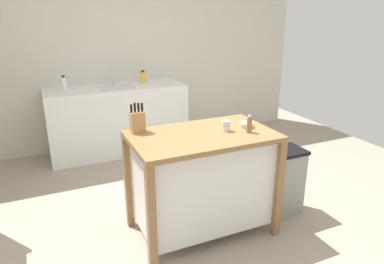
{
  "coord_description": "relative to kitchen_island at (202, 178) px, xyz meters",
  "views": [
    {
      "loc": [
        -1.22,
        -2.37,
        1.83
      ],
      "look_at": [
        -0.06,
        0.2,
        0.84
      ],
      "focal_mm": 32.83,
      "sensor_mm": 36.0,
      "label": 1
    }
  ],
  "objects": [
    {
      "name": "wall_back",
      "position": [
        0.06,
        2.45,
        0.8
      ],
      "size": [
        5.19,
        0.1,
        2.6
      ],
      "primitive_type": "cube",
      "color": "beige",
      "rests_on": "ground"
    },
    {
      "name": "knife_block",
      "position": [
        -0.46,
        0.25,
        0.48
      ],
      "size": [
        0.11,
        0.09,
        0.24
      ],
      "color": "#AD7F4C",
      "rests_on": "kitchen_island"
    },
    {
      "name": "bottle_spray_cleaner",
      "position": [
        -0.85,
        2.1,
        0.48
      ],
      "size": [
        0.06,
        0.06,
        0.19
      ],
      "color": "white",
      "rests_on": "sink_counter"
    },
    {
      "name": "bottle_hand_soap",
      "position": [
        0.17,
        2.19,
        0.47
      ],
      "size": [
        0.07,
        0.07,
        0.17
      ],
      "color": "yellow",
      "rests_on": "sink_counter"
    },
    {
      "name": "sink_faucet",
      "position": [
        -0.22,
        2.24,
        0.5
      ],
      "size": [
        0.02,
        0.02,
        0.22
      ],
      "color": "#B7BCC1",
      "rests_on": "sink_counter"
    },
    {
      "name": "kitchen_island",
      "position": [
        0.0,
        0.0,
        0.0
      ],
      "size": [
        1.16,
        0.7,
        0.89
      ],
      "color": "olive",
      "rests_on": "ground"
    },
    {
      "name": "trash_bin",
      "position": [
        0.82,
        -0.04,
        -0.18
      ],
      "size": [
        0.36,
        0.28,
        0.63
      ],
      "color": "gray",
      "rests_on": "ground"
    },
    {
      "name": "drinking_cup",
      "position": [
        0.2,
        -0.02,
        0.44
      ],
      "size": [
        0.07,
        0.07,
        0.09
      ],
      "color": "silver",
      "rests_on": "kitchen_island"
    },
    {
      "name": "sink_counter",
      "position": [
        -0.22,
        2.1,
        -0.05
      ],
      "size": [
        1.78,
        0.6,
        0.89
      ],
      "color": "silver",
      "rests_on": "ground"
    },
    {
      "name": "bowl_ceramic_wide",
      "position": [
        0.41,
        0.0,
        0.41
      ],
      "size": [
        0.12,
        0.12,
        0.04
      ],
      "color": "beige",
      "rests_on": "kitchen_island"
    },
    {
      "name": "ground_plane",
      "position": [
        0.06,
        -0.0,
        -0.5
      ],
      "size": [
        6.19,
        6.19,
        0.0
      ],
      "primitive_type": "plane",
      "color": "gray",
      "rests_on": "ground"
    },
    {
      "name": "pepper_grinder",
      "position": [
        0.36,
        -0.13,
        0.46
      ],
      "size": [
        0.04,
        0.04,
        0.15
      ],
      "color": "olive",
      "rests_on": "kitchen_island"
    }
  ]
}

